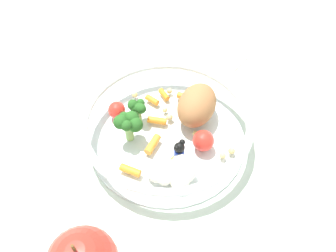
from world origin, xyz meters
name	(u,v)px	position (x,y,z in m)	size (l,w,h in m)	color
ground_plane	(164,137)	(0.00, 0.00, 0.00)	(2.40, 2.40, 0.00)	silver
food_container	(172,127)	(0.00, -0.01, 0.03)	(0.26, 0.26, 0.07)	white
folded_napkin	(215,52)	(0.24, 0.04, 0.00)	(0.11, 0.12, 0.01)	silver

